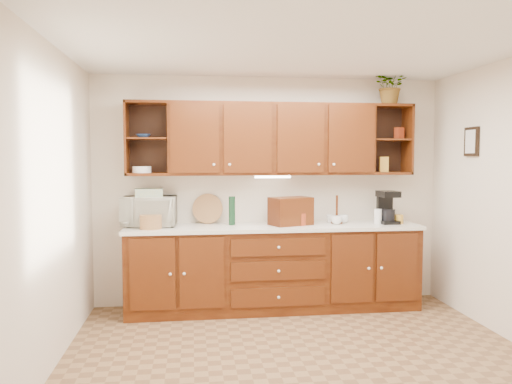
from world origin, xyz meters
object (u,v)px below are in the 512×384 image
object	(u,v)px
bread_box	(291,211)
coffee_maker	(387,208)
potted_plant	(391,86)
microwave	(149,211)

from	to	relation	value
bread_box	coffee_maker	world-z (taller)	coffee_maker
bread_box	potted_plant	bearing A→B (deg)	-16.84
microwave	potted_plant	distance (m)	3.06
potted_plant	microwave	bearing A→B (deg)	179.19
bread_box	potted_plant	world-z (taller)	potted_plant
potted_plant	bread_box	bearing A→B (deg)	-175.78
bread_box	potted_plant	distance (m)	1.83
bread_box	coffee_maker	xyz separation A→B (m)	(1.11, -0.00, 0.02)
coffee_maker	potted_plant	world-z (taller)	potted_plant
coffee_maker	microwave	bearing A→B (deg)	174.63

